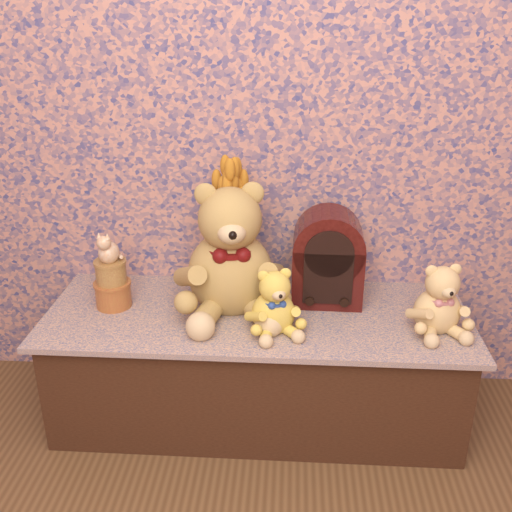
{
  "coord_description": "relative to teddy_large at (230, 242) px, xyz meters",
  "views": [
    {
      "loc": [
        0.11,
        -0.6,
        1.44
      ],
      "look_at": [
        0.0,
        1.17,
        0.68
      ],
      "focal_mm": 40.91,
      "sensor_mm": 36.0,
      "label": 1
    }
  ],
  "objects": [
    {
      "name": "biscuit_tin_lower",
      "position": [
        -0.42,
        -0.03,
        -0.21
      ],
      "size": [
        0.14,
        0.14,
        0.09
      ],
      "primitive_type": "cylinder",
      "rotation": [
        0.0,
        0.0,
        -0.12
      ],
      "color": "#B98936",
      "rests_on": "display_shelf"
    },
    {
      "name": "display_shelf",
      "position": [
        0.1,
        -0.04,
        -0.47
      ],
      "size": [
        1.5,
        0.58,
        0.44
      ],
      "primitive_type": "cube",
      "color": "#3B487A",
      "rests_on": "ground"
    },
    {
      "name": "cathedral_radio",
      "position": [
        0.35,
        0.07,
        -0.08
      ],
      "size": [
        0.26,
        0.19,
        0.35
      ],
      "primitive_type": null,
      "rotation": [
        0.0,
        0.0,
        -0.02
      ],
      "color": "#380B0A",
      "rests_on": "display_shelf"
    },
    {
      "name": "dried_stalks",
      "position": [
        -0.01,
        0.09,
        0.14
      ],
      "size": [
        0.3,
        0.3,
        0.43
      ],
      "primitive_type": null,
      "rotation": [
        0.0,
        0.0,
        -0.42
      ],
      "color": "#BF721E",
      "rests_on": "ceramic_vase"
    },
    {
      "name": "teddy_small",
      "position": [
        0.7,
        -0.12,
        -0.12
      ],
      "size": [
        0.25,
        0.28,
        0.26
      ],
      "primitive_type": null,
      "rotation": [
        0.0,
        0.0,
        0.2
      ],
      "color": "tan",
      "rests_on": "display_shelf"
    },
    {
      "name": "cat_figurine",
      "position": [
        -0.42,
        -0.03,
        -0.01
      ],
      "size": [
        0.1,
        0.11,
        0.12
      ],
      "primitive_type": null,
      "rotation": [
        0.0,
        0.0,
        -0.14
      ],
      "color": "silver",
      "rests_on": "biscuit_tin_upper"
    },
    {
      "name": "teddy_medium",
      "position": [
        0.16,
        -0.16,
        -0.13
      ],
      "size": [
        0.25,
        0.28,
        0.24
      ],
      "primitive_type": null,
      "rotation": [
        0.0,
        0.0,
        0.33
      ],
      "color": "gold",
      "rests_on": "display_shelf"
    },
    {
      "name": "biscuit_tin_upper",
      "position": [
        -0.42,
        -0.03,
        -0.12
      ],
      "size": [
        0.13,
        0.13,
        0.08
      ],
      "primitive_type": "cylinder",
      "rotation": [
        0.0,
        0.0,
        -0.23
      ],
      "color": "tan",
      "rests_on": "biscuit_tin_lower"
    },
    {
      "name": "ceramic_vase",
      "position": [
        -0.01,
        0.09,
        -0.16
      ],
      "size": [
        0.11,
        0.11,
        0.18
      ],
      "primitive_type": "cylinder",
      "rotation": [
        0.0,
        0.0,
        -0.03
      ],
      "color": "tan",
      "rests_on": "display_shelf"
    },
    {
      "name": "teddy_large",
      "position": [
        0.0,
        0.0,
        0.0
      ],
      "size": [
        0.47,
        0.53,
        0.5
      ],
      "primitive_type": null,
      "rotation": [
        0.0,
        0.0,
        0.17
      ],
      "color": "olive",
      "rests_on": "display_shelf"
    }
  ]
}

